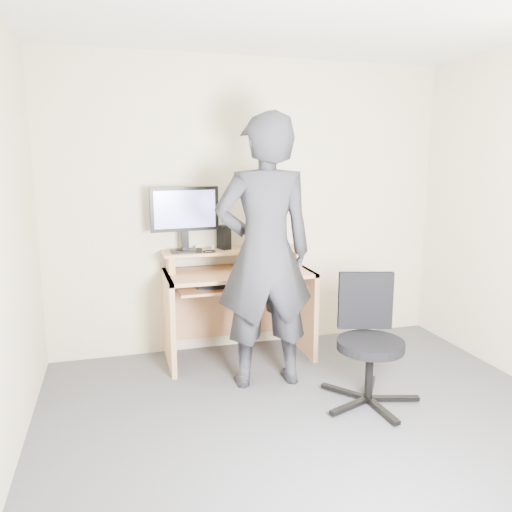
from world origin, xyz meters
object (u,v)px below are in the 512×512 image
desk (236,292)px  office_chair (368,335)px  person (265,253)px  monitor (185,213)px

desk → office_chair: desk is taller
office_chair → person: person is taller
desk → monitor: size_ratio=2.14×
monitor → person: size_ratio=0.28×
desk → monitor: bearing=172.6°
desk → person: person is taller
monitor → person: (0.48, -0.65, -0.24)m
desk → monitor: 0.80m
monitor → desk: bearing=-13.4°
desk → monitor: monitor is taller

